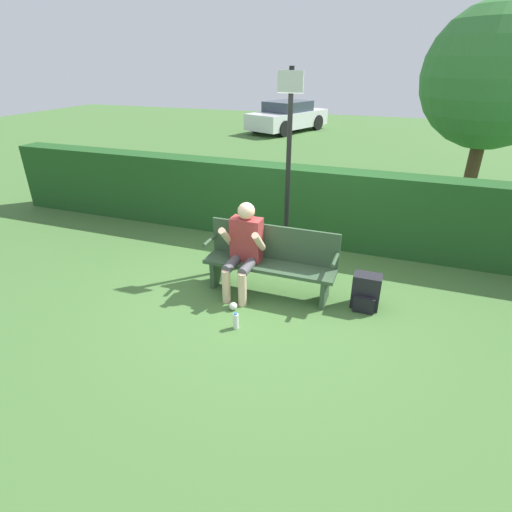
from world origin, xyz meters
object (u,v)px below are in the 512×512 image
object	(u,v)px
person_seated	(244,245)
parked_car	(288,117)
water_bottle	(236,321)
signpost	(288,161)
tree	(495,77)
backpack	(366,292)
park_bench	(271,260)

from	to	relation	value
person_seated	parked_car	world-z (taller)	parked_car
water_bottle	signpost	bearing A→B (deg)	88.74
person_seated	tree	xyz separation A→B (m)	(3.16, 4.52, 1.91)
backpack	parked_car	world-z (taller)	parked_car
person_seated	signpost	size ratio (longest dim) A/B	0.44
tree	person_seated	bearing A→B (deg)	-124.92
parked_car	person_seated	bearing A→B (deg)	-144.30
tree	water_bottle	bearing A→B (deg)	-118.62
park_bench	backpack	xyz separation A→B (m)	(1.28, 0.01, -0.25)
park_bench	person_seated	world-z (taller)	person_seated
parked_car	tree	distance (m)	11.05
person_seated	backpack	distance (m)	1.69
parked_car	park_bench	bearing A→B (deg)	-142.81
water_bottle	signpost	world-z (taller)	signpost
parked_car	tree	bearing A→B (deg)	-121.98
backpack	parked_car	xyz separation A→B (m)	(-4.82, 13.20, 0.40)
park_bench	signpost	distance (m)	1.48
person_seated	backpack	xyz separation A→B (m)	(1.62, 0.14, -0.47)
water_bottle	tree	xyz separation A→B (m)	(2.93, 5.38, 2.50)
park_bench	parked_car	world-z (taller)	parked_car
person_seated	signpost	world-z (taller)	signpost
person_seated	water_bottle	world-z (taller)	person_seated
backpack	signpost	bearing A→B (deg)	144.69
person_seated	water_bottle	xyz separation A→B (m)	(0.22, -0.85, -0.58)
park_bench	tree	size ratio (longest dim) A/B	0.46
water_bottle	parked_car	world-z (taller)	parked_car
tree	backpack	bearing A→B (deg)	-109.36
water_bottle	parked_car	distance (m)	14.60
signpost	tree	distance (m)	4.60
backpack	tree	xyz separation A→B (m)	(1.54, 4.39, 2.38)
water_bottle	signpost	size ratio (longest dim) A/B	0.08
park_bench	tree	distance (m)	5.64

